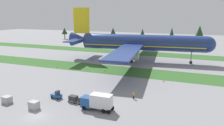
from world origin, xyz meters
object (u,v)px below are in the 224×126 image
at_px(taxiway_marker_2, 57,67).
at_px(taxiway_marker_0, 164,81).
at_px(cargo_dolly_second, 84,101).
at_px(catering_truck, 97,101).
at_px(ground_crew_marshaller, 134,95).
at_px(uld_container_1, 34,105).
at_px(baggage_tug, 57,95).
at_px(taxiway_marker_1, 105,70).
at_px(cargo_dolly_lead, 73,98).
at_px(cargo_dolly_third, 95,103).
at_px(airliner, 138,42).
at_px(uld_container_0, 7,100).

bearing_deg(taxiway_marker_2, taxiway_marker_0, -4.53).
distance_m(cargo_dolly_second, catering_truck, 4.51).
distance_m(ground_crew_marshaller, uld_container_1, 22.74).
height_order(uld_container_1, taxiway_marker_0, uld_container_1).
height_order(baggage_tug, catering_truck, catering_truck).
bearing_deg(taxiway_marker_1, taxiway_marker_0, -12.55).
bearing_deg(taxiway_marker_1, cargo_dolly_lead, -81.22).
relative_size(cargo_dolly_second, taxiway_marker_0, 3.89).
xyz_separation_m(baggage_tug, cargo_dolly_lead, (5.00, -0.48, 0.10)).
bearing_deg(taxiway_marker_2, cargo_dolly_second, -45.50).
distance_m(cargo_dolly_third, taxiway_marker_1, 30.61).
bearing_deg(ground_crew_marshaller, cargo_dolly_second, -35.45).
height_order(cargo_dolly_second, cargo_dolly_third, same).
bearing_deg(taxiway_marker_0, baggage_tug, -133.84).
xyz_separation_m(taxiway_marker_0, taxiway_marker_1, (-21.50, 4.79, 0.02)).
height_order(taxiway_marker_0, taxiway_marker_1, taxiway_marker_1).
height_order(airliner, taxiway_marker_1, airliner).
xyz_separation_m(uld_container_0, taxiway_marker_0, (31.05, 29.61, -0.50)).
relative_size(cargo_dolly_second, taxiway_marker_2, 4.23).
height_order(cargo_dolly_lead, taxiway_marker_1, cargo_dolly_lead).
xyz_separation_m(cargo_dolly_second, uld_container_1, (-8.78, -6.13, -0.05)).
bearing_deg(taxiway_marker_0, uld_container_1, -127.56).
height_order(baggage_tug, cargo_dolly_lead, baggage_tug).
bearing_deg(catering_truck, taxiway_marker_1, 19.44).
distance_m(airliner, taxiway_marker_0, 31.39).
height_order(cargo_dolly_third, taxiway_marker_0, cargo_dolly_third).
height_order(airliner, baggage_tug, airliner).
distance_m(cargo_dolly_second, taxiway_marker_2, 37.92).
relative_size(uld_container_0, taxiway_marker_0, 3.33).
bearing_deg(uld_container_0, ground_crew_marshaller, 26.48).
bearing_deg(cargo_dolly_second, airliner, 6.59).
bearing_deg(catering_truck, ground_crew_marshaller, -32.85).
height_order(cargo_dolly_third, taxiway_marker_1, cargo_dolly_third).
height_order(taxiway_marker_0, taxiway_marker_2, taxiway_marker_0).
xyz_separation_m(ground_crew_marshaller, uld_container_1, (-18.33, -13.45, -0.08)).
height_order(ground_crew_marshaller, taxiway_marker_2, ground_crew_marshaller).
bearing_deg(ground_crew_marshaller, uld_container_0, -46.45).
bearing_deg(airliner, cargo_dolly_lead, -9.30).
relative_size(cargo_dolly_lead, uld_container_0, 1.17).
relative_size(baggage_tug, taxiway_marker_2, 4.92).
xyz_separation_m(airliner, cargo_dolly_lead, (-1.95, -49.85, -7.24)).
bearing_deg(cargo_dolly_lead, taxiway_marker_1, 14.29).
bearing_deg(baggage_tug, cargo_dolly_second, -90.00).
distance_m(catering_truck, taxiway_marker_1, 32.22).
distance_m(baggage_tug, catering_truck, 12.27).
xyz_separation_m(taxiway_marker_1, taxiway_marker_2, (-19.31, -1.55, -0.04)).
height_order(airliner, catering_truck, airliner).
bearing_deg(ground_crew_marshaller, cargo_dolly_third, -24.17).
bearing_deg(baggage_tug, cargo_dolly_third, -90.00).
relative_size(catering_truck, ground_crew_marshaller, 4.03).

